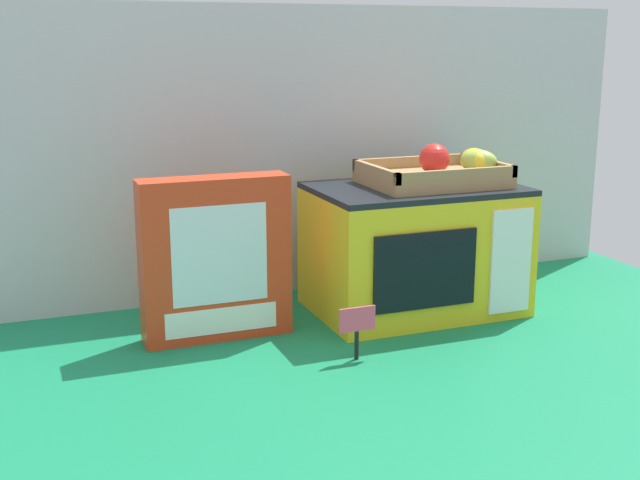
# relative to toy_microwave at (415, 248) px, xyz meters

# --- Properties ---
(ground_plane) EXTENTS (1.70, 1.70, 0.00)m
(ground_plane) POSITION_rel_toy_microwave_xyz_m (-0.16, -0.05, -0.14)
(ground_plane) COLOR #147A4C
(ground_plane) RESTS_ON ground
(display_back_panel) EXTENTS (1.61, 0.03, 0.64)m
(display_back_panel) POSITION_rel_toy_microwave_xyz_m (-0.16, 0.24, 0.19)
(display_back_panel) COLOR #B7BABF
(display_back_panel) RESTS_ON ground
(toy_microwave) EXTENTS (0.43, 0.29, 0.27)m
(toy_microwave) POSITION_rel_toy_microwave_xyz_m (0.00, 0.00, 0.00)
(toy_microwave) COLOR yellow
(toy_microwave) RESTS_ON ground
(food_groups_crate) EXTENTS (0.28, 0.21, 0.09)m
(food_groups_crate) POSITION_rel_toy_microwave_xyz_m (0.05, -0.00, 0.16)
(food_groups_crate) COLOR #A37F51
(food_groups_crate) RESTS_ON toy_microwave
(cookie_set_box) EXTENTS (0.29, 0.07, 0.32)m
(cookie_set_box) POSITION_rel_toy_microwave_xyz_m (-0.44, -0.01, 0.02)
(cookie_set_box) COLOR red
(cookie_set_box) RESTS_ON ground
(price_sign) EXTENTS (0.07, 0.01, 0.10)m
(price_sign) POSITION_rel_toy_microwave_xyz_m (-0.23, -0.22, -0.07)
(price_sign) COLOR black
(price_sign) RESTS_ON ground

